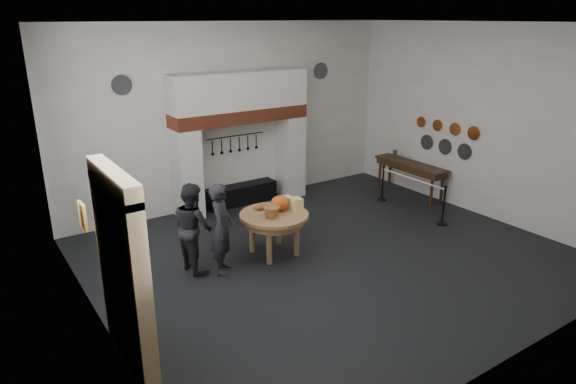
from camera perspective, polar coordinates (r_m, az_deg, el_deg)
floor at (r=10.52m, az=4.76°, el=-7.08°), size 9.00×8.00×0.02m
ceiling at (r=9.46m, az=5.54°, el=18.23°), size 9.00×8.00×0.02m
wall_back at (r=13.02m, az=-6.10°, el=8.43°), size 9.00×0.02×4.50m
wall_front at (r=7.24m, az=25.39°, el=-1.97°), size 9.00×0.02×4.50m
wall_left at (r=7.84m, az=-21.44°, el=0.09°), size 0.02×8.00×4.50m
wall_right at (r=13.00m, az=20.89°, el=7.29°), size 0.02×8.00×4.50m
chimney_pier_left at (r=12.38m, az=-11.17°, el=2.02°), size 0.55×0.70×2.15m
chimney_pier_right at (r=13.73m, az=0.21°, el=4.06°), size 0.55×0.70×2.15m
hearth_brick_band at (r=12.71m, az=-5.36°, el=8.47°), size 3.50×0.72×0.32m
chimney_hood at (r=12.61m, az=-5.44°, el=11.20°), size 3.50×0.70×0.90m
iron_range at (r=13.30m, az=-5.23°, el=-0.24°), size 1.90×0.45×0.50m
utensil_rail at (r=13.05m, az=-5.86°, el=6.23°), size 1.60×0.02×0.02m
door_recess at (r=7.32m, az=-18.41°, el=-9.42°), size 0.04×1.10×2.50m
door_jamb_near at (r=6.72m, az=-15.99°, el=-11.35°), size 0.22×0.30×2.60m
door_jamb_far at (r=7.93m, az=-19.26°, el=-6.85°), size 0.22×0.30×2.60m
door_lintel at (r=6.81m, az=-18.90°, el=1.20°), size 0.22×1.70×0.30m
wall_plaque at (r=8.80m, az=-21.84°, el=-2.46°), size 0.05×0.34×0.44m
work_table at (r=10.26m, az=-1.55°, el=-2.60°), size 1.75×1.75×0.07m
pumpkin at (r=10.37m, az=-0.93°, el=-1.23°), size 0.36×0.36×0.31m
cheese_block_big at (r=10.42m, az=0.91°, el=-1.32°), size 0.22×0.22×0.24m
cheese_block_small at (r=10.65m, az=-0.10°, el=-0.98°), size 0.18×0.18×0.20m
wicker_basket at (r=10.01m, az=-1.82°, el=-2.26°), size 0.40×0.40×0.22m
bread_loaf at (r=10.45m, az=-3.05°, el=-1.61°), size 0.31×0.18×0.13m
visitor_near at (r=9.61m, az=-7.37°, el=-4.05°), size 0.71×0.76×1.75m
visitor_far at (r=9.80m, az=-10.52°, el=-3.86°), size 0.74×0.90×1.72m
side_table at (r=14.08m, az=13.49°, el=3.05°), size 0.55×2.20×0.06m
pewter_jug at (r=14.44m, az=11.80°, el=4.14°), size 0.12×0.12×0.22m
copper_pan_a at (r=13.14m, az=19.93°, el=6.17°), size 0.03×0.34×0.34m
copper_pan_b at (r=13.46m, az=18.06°, el=6.66°), size 0.03×0.32×0.32m
copper_pan_c at (r=13.80m, az=16.28°, el=7.11°), size 0.03×0.30×0.30m
copper_pan_d at (r=14.15m, az=14.58°, el=7.54°), size 0.03×0.28×0.28m
pewter_plate_left at (r=13.37m, az=19.01°, el=4.26°), size 0.03×0.40×0.40m
pewter_plate_mid at (r=13.72m, az=17.04°, el=4.83°), size 0.03×0.40×0.40m
pewter_plate_right at (r=14.09m, az=15.16°, el=5.36°), size 0.03×0.40×0.40m
pewter_plate_back_left at (r=11.84m, az=-17.99°, el=11.24°), size 0.44×0.03×0.44m
pewter_plate_back_right at (r=14.31m, az=3.68°, el=13.29°), size 0.44×0.03×0.44m
barrier_post_near at (r=12.38m, az=16.91°, el=-1.51°), size 0.05×0.05×0.90m
barrier_post_far at (r=13.64m, az=10.48°, el=0.89°), size 0.05×0.05×0.90m
barrier_rope at (r=12.86m, az=13.67°, el=1.43°), size 0.04×2.00×0.04m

